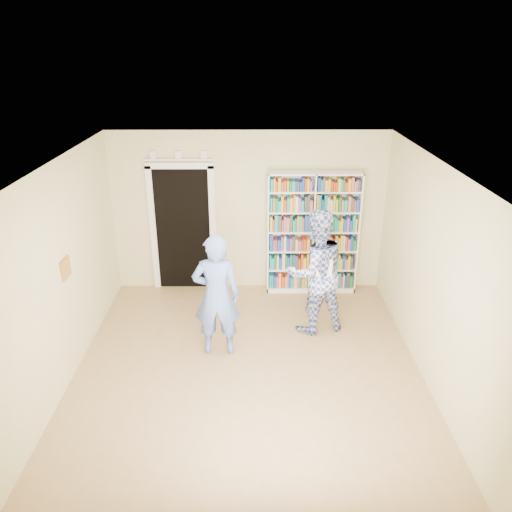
{
  "coord_description": "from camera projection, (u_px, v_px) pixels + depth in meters",
  "views": [
    {
      "loc": [
        0.07,
        -5.37,
        3.96
      ],
      "look_at": [
        0.11,
        0.9,
        1.26
      ],
      "focal_mm": 35.0,
      "sensor_mm": 36.0,
      "label": 1
    }
  ],
  "objects": [
    {
      "name": "bookshelf",
      "position": [
        313.0,
        233.0,
        8.25
      ],
      "size": [
        1.51,
        0.28,
        2.07
      ],
      "rotation": [
        0.0,
        0.0,
        -0.18
      ],
      "color": "white",
      "rests_on": "floor"
    },
    {
      "name": "man_plaid",
      "position": [
        315.0,
        272.0,
        7.12
      ],
      "size": [
        1.09,
        0.96,
        1.87
      ],
      "primitive_type": "imported",
      "rotation": [
        0.0,
        0.0,
        3.47
      ],
      "color": "#313F95",
      "rests_on": "floor"
    },
    {
      "name": "ceiling",
      "position": [
        246.0,
        167.0,
        5.43
      ],
      "size": [
        5.0,
        5.0,
        0.0
      ],
      "primitive_type": "plane",
      "rotation": [
        3.14,
        0.0,
        0.0
      ],
      "color": "white",
      "rests_on": "wall_back"
    },
    {
      "name": "wall_back",
      "position": [
        249.0,
        213.0,
        8.26
      ],
      "size": [
        4.5,
        0.0,
        4.5
      ],
      "primitive_type": "plane",
      "rotation": [
        1.57,
        0.0,
        0.0
      ],
      "color": "beige",
      "rests_on": "floor"
    },
    {
      "name": "wall_left",
      "position": [
        59.0,
        279.0,
        5.96
      ],
      "size": [
        0.0,
        5.0,
        5.0
      ],
      "primitive_type": "plane",
      "rotation": [
        1.57,
        0.0,
        1.57
      ],
      "color": "beige",
      "rests_on": "floor"
    },
    {
      "name": "man_blue",
      "position": [
        216.0,
        296.0,
        6.6
      ],
      "size": [
        0.64,
        0.43,
        1.73
      ],
      "primitive_type": "imported",
      "rotation": [
        0.0,
        0.0,
        3.17
      ],
      "color": "#5C7ACC",
      "rests_on": "floor"
    },
    {
      "name": "wall_right",
      "position": [
        434.0,
        278.0,
        5.98
      ],
      "size": [
        0.0,
        5.0,
        5.0
      ],
      "primitive_type": "plane",
      "rotation": [
        1.57,
        0.0,
        -1.57
      ],
      "color": "beige",
      "rests_on": "floor"
    },
    {
      "name": "paper_sheet",
      "position": [
        324.0,
        270.0,
        6.85
      ],
      "size": [
        0.23,
        0.02,
        0.32
      ],
      "primitive_type": "cube",
      "rotation": [
        0.0,
        0.0,
        0.04
      ],
      "color": "white",
      "rests_on": "man_plaid"
    },
    {
      "name": "wall_art",
      "position": [
        66.0,
        268.0,
        6.12
      ],
      "size": [
        0.03,
        0.25,
        0.25
      ],
      "primitive_type": "cube",
      "color": "brown",
      "rests_on": "wall_left"
    },
    {
      "name": "doorway",
      "position": [
        183.0,
        223.0,
        8.31
      ],
      "size": [
        1.1,
        0.08,
        2.43
      ],
      "color": "black",
      "rests_on": "floor"
    },
    {
      "name": "floor",
      "position": [
        248.0,
        372.0,
        6.5
      ],
      "size": [
        5.0,
        5.0,
        0.0
      ],
      "primitive_type": "plane",
      "color": "#977449",
      "rests_on": "ground"
    }
  ]
}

